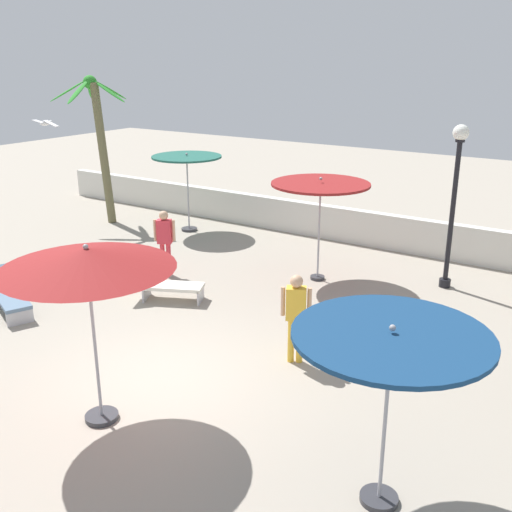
{
  "coord_description": "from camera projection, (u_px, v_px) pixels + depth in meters",
  "views": [
    {
      "loc": [
        6.54,
        -6.68,
        5.43
      ],
      "look_at": [
        0.0,
        3.34,
        1.4
      ],
      "focal_mm": 41.87,
      "sensor_mm": 36.0,
      "label": 1
    }
  ],
  "objects": [
    {
      "name": "palm_tree_1",
      "position": [
        99.0,
        133.0,
        19.66
      ],
      "size": [
        2.35,
        2.61,
        4.83
      ],
      "color": "brown",
      "rests_on": "ground_plane"
    },
    {
      "name": "guest_0",
      "position": [
        296.0,
        310.0,
        10.82
      ],
      "size": [
        0.51,
        0.38,
        1.72
      ],
      "color": "gold",
      "rests_on": "ground_plane"
    },
    {
      "name": "patio_umbrella_3",
      "position": [
        87.0,
        260.0,
        8.55
      ],
      "size": [
        2.57,
        2.57,
        2.89
      ],
      "color": "#333338",
      "rests_on": "ground_plane"
    },
    {
      "name": "lounge_chair_1",
      "position": [
        163.0,
        284.0,
        13.85
      ],
      "size": [
        1.93,
        1.29,
        0.83
      ],
      "color": "#B7B7BC",
      "rests_on": "ground_plane"
    },
    {
      "name": "lounge_chair_0",
      "position": [
        9.0,
        294.0,
        13.25
      ],
      "size": [
        1.93,
        1.24,
        0.83
      ],
      "color": "#B7B7BC",
      "rests_on": "ground_plane"
    },
    {
      "name": "lamp_post_0",
      "position": [
        455.0,
        190.0,
        13.98
      ],
      "size": [
        0.37,
        0.37,
        3.95
      ],
      "color": "black",
      "rests_on": "ground_plane"
    },
    {
      "name": "boundary_wall",
      "position": [
        369.0,
        229.0,
        17.82
      ],
      "size": [
        25.2,
        0.3,
        1.04
      ],
      "primitive_type": "cube",
      "color": "silver",
      "rests_on": "ground_plane"
    },
    {
      "name": "guest_1",
      "position": [
        165.0,
        236.0,
        15.23
      ],
      "size": [
        0.5,
        0.38,
        1.71
      ],
      "color": "#D8333F",
      "rests_on": "ground_plane"
    },
    {
      "name": "patio_umbrella_4",
      "position": [
        187.0,
        162.0,
        18.79
      ],
      "size": [
        2.2,
        2.2,
        2.53
      ],
      "color": "#333338",
      "rests_on": "ground_plane"
    },
    {
      "name": "patio_umbrella_1",
      "position": [
        391.0,
        347.0,
        6.96
      ],
      "size": [
        2.36,
        2.36,
        2.49
      ],
      "color": "#333338",
      "rests_on": "ground_plane"
    },
    {
      "name": "patio_umbrella_2",
      "position": [
        321.0,
        188.0,
        14.5
      ],
      "size": [
        2.42,
        2.42,
        2.64
      ],
      "color": "#333338",
      "rests_on": "ground_plane"
    },
    {
      "name": "ground_plane",
      "position": [
        152.0,
        383.0,
        10.43
      ],
      "size": [
        56.0,
        56.0,
        0.0
      ],
      "primitive_type": "plane",
      "color": "#9E9384"
    },
    {
      "name": "seagull_1",
      "position": [
        46.0,
        123.0,
        16.83
      ],
      "size": [
        1.32,
        0.41,
        0.15
      ],
      "color": "white"
    }
  ]
}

